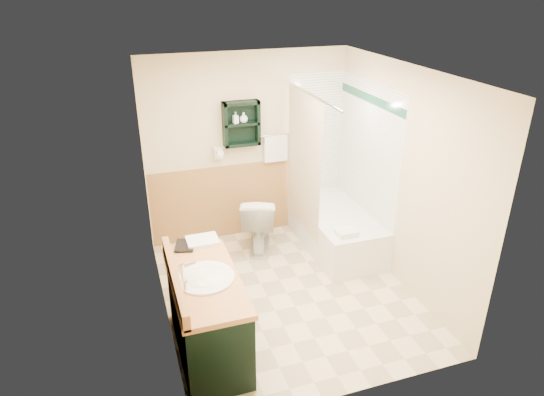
{
  "coord_description": "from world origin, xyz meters",
  "views": [
    {
      "loc": [
        -1.55,
        -4.15,
        3.19
      ],
      "look_at": [
        -0.11,
        0.2,
        1.08
      ],
      "focal_mm": 32.0,
      "sensor_mm": 36.0,
      "label": 1
    }
  ],
  "objects_px": {
    "soap_bottle_b": "(244,118)",
    "vanity_book": "(174,236)",
    "bathtub": "(335,230)",
    "vanity": "(207,315)",
    "toilet": "(259,222)",
    "hair_dryer": "(218,153)",
    "soap_bottle_a": "(236,121)",
    "wall_shelf": "(241,124)"
  },
  "relations": [
    {
      "from": "vanity_book",
      "to": "wall_shelf",
      "type": "bearing_deg",
      "value": 68.51
    },
    {
      "from": "soap_bottle_b",
      "to": "toilet",
      "type": "bearing_deg",
      "value": -79.24
    },
    {
      "from": "wall_shelf",
      "to": "soap_bottle_a",
      "type": "xyz_separation_m",
      "value": [
        -0.07,
        -0.01,
        0.05
      ]
    },
    {
      "from": "wall_shelf",
      "to": "vanity_book",
      "type": "xyz_separation_m",
      "value": [
        -1.06,
        -1.4,
        -0.63
      ]
    },
    {
      "from": "toilet",
      "to": "soap_bottle_a",
      "type": "distance_m",
      "value": 1.29
    },
    {
      "from": "toilet",
      "to": "soap_bottle_a",
      "type": "xyz_separation_m",
      "value": [
        -0.17,
        0.36,
        1.23
      ]
    },
    {
      "from": "vanity_book",
      "to": "soap_bottle_a",
      "type": "relative_size",
      "value": 1.78
    },
    {
      "from": "hair_dryer",
      "to": "bathtub",
      "type": "relative_size",
      "value": 0.16
    },
    {
      "from": "wall_shelf",
      "to": "bathtub",
      "type": "relative_size",
      "value": 0.37
    },
    {
      "from": "bathtub",
      "to": "hair_dryer",
      "type": "bearing_deg",
      "value": 152.64
    },
    {
      "from": "soap_bottle_a",
      "to": "soap_bottle_b",
      "type": "bearing_deg",
      "value": 0.0
    },
    {
      "from": "toilet",
      "to": "vanity_book",
      "type": "xyz_separation_m",
      "value": [
        -1.16,
        -1.04,
        0.56
      ]
    },
    {
      "from": "bathtub",
      "to": "toilet",
      "type": "height_order",
      "value": "toilet"
    },
    {
      "from": "hair_dryer",
      "to": "vanity",
      "type": "distance_m",
      "value": 2.28
    },
    {
      "from": "vanity",
      "to": "toilet",
      "type": "relative_size",
      "value": 1.69
    },
    {
      "from": "wall_shelf",
      "to": "bathtub",
      "type": "bearing_deg",
      "value": -32.8
    },
    {
      "from": "vanity",
      "to": "bathtub",
      "type": "relative_size",
      "value": 0.84
    },
    {
      "from": "wall_shelf",
      "to": "soap_bottle_b",
      "type": "distance_m",
      "value": 0.07
    },
    {
      "from": "toilet",
      "to": "soap_bottle_b",
      "type": "distance_m",
      "value": 1.3
    },
    {
      "from": "hair_dryer",
      "to": "vanity",
      "type": "bearing_deg",
      "value": -106.21
    },
    {
      "from": "wall_shelf",
      "to": "bathtub",
      "type": "distance_m",
      "value": 1.78
    },
    {
      "from": "bathtub",
      "to": "toilet",
      "type": "xyz_separation_m",
      "value": [
        -0.93,
        0.3,
        0.11
      ]
    },
    {
      "from": "wall_shelf",
      "to": "toilet",
      "type": "bearing_deg",
      "value": -74.93
    },
    {
      "from": "vanity_book",
      "to": "soap_bottle_b",
      "type": "xyz_separation_m",
      "value": [
        1.09,
        1.4,
        0.69
      ]
    },
    {
      "from": "vanity",
      "to": "soap_bottle_b",
      "type": "relative_size",
      "value": 10.01
    },
    {
      "from": "hair_dryer",
      "to": "soap_bottle_a",
      "type": "bearing_deg",
      "value": -7.49
    },
    {
      "from": "vanity",
      "to": "bathtub",
      "type": "height_order",
      "value": "vanity"
    },
    {
      "from": "bathtub",
      "to": "wall_shelf",
      "type": "bearing_deg",
      "value": 147.2
    },
    {
      "from": "bathtub",
      "to": "toilet",
      "type": "bearing_deg",
      "value": 162.17
    },
    {
      "from": "bathtub",
      "to": "vanity_book",
      "type": "relative_size",
      "value": 6.08
    },
    {
      "from": "hair_dryer",
      "to": "vanity_book",
      "type": "distance_m",
      "value": 1.64
    },
    {
      "from": "vanity_book",
      "to": "soap_bottle_a",
      "type": "height_order",
      "value": "soap_bottle_a"
    },
    {
      "from": "vanity",
      "to": "vanity_book",
      "type": "height_order",
      "value": "vanity_book"
    },
    {
      "from": "soap_bottle_b",
      "to": "vanity_book",
      "type": "bearing_deg",
      "value": -127.94
    },
    {
      "from": "wall_shelf",
      "to": "vanity",
      "type": "relative_size",
      "value": 0.44
    },
    {
      "from": "bathtub",
      "to": "soap_bottle_b",
      "type": "relative_size",
      "value": 11.94
    },
    {
      "from": "vanity",
      "to": "bathtub",
      "type": "xyz_separation_m",
      "value": [
        1.92,
        1.36,
        -0.15
      ]
    },
    {
      "from": "bathtub",
      "to": "vanity_book",
      "type": "distance_m",
      "value": 2.31
    },
    {
      "from": "wall_shelf",
      "to": "soap_bottle_b",
      "type": "bearing_deg",
      "value": -9.59
    },
    {
      "from": "bathtub",
      "to": "soap_bottle_b",
      "type": "distance_m",
      "value": 1.81
    },
    {
      "from": "vanity",
      "to": "vanity_book",
      "type": "relative_size",
      "value": 5.1
    },
    {
      "from": "vanity",
      "to": "bathtub",
      "type": "bearing_deg",
      "value": 35.34
    }
  ]
}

